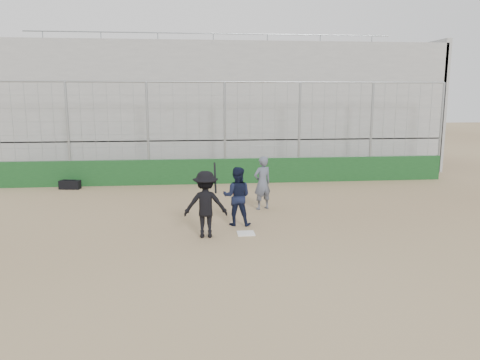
{
  "coord_description": "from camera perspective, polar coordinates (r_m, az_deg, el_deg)",
  "views": [
    {
      "loc": [
        -1.38,
        -11.46,
        3.53
      ],
      "look_at": [
        0.0,
        1.4,
        1.15
      ],
      "focal_mm": 35.0,
      "sensor_mm": 36.0,
      "label": 1
    }
  ],
  "objects": [
    {
      "name": "backstop",
      "position": [
        18.69,
        -1.84,
        2.5
      ],
      "size": [
        18.1,
        0.25,
        4.04
      ],
      "color": "#133C18",
      "rests_on": "ground"
    },
    {
      "name": "equipment_bag",
      "position": [
        18.78,
        -20.02,
        -0.54
      ],
      "size": [
        0.8,
        0.43,
        0.36
      ],
      "color": "black",
      "rests_on": "ground"
    },
    {
      "name": "umpire",
      "position": [
        14.46,
        2.74,
        -0.68
      ],
      "size": [
        0.72,
        0.62,
        1.49
      ],
      "primitive_type": "imported",
      "rotation": [
        0.0,
        0.0,
        3.58
      ],
      "color": "#505565",
      "rests_on": "ground"
    },
    {
      "name": "batter_at_plate",
      "position": [
        11.65,
        -4.21,
        -2.97
      ],
      "size": [
        1.11,
        0.77,
        1.83
      ],
      "color": "black",
      "rests_on": "ground"
    },
    {
      "name": "home_plate",
      "position": [
        12.07,
        0.72,
        -6.52
      ],
      "size": [
        0.44,
        0.44,
        0.02
      ],
      "primitive_type": "cube",
      "color": "white",
      "rests_on": "ground"
    },
    {
      "name": "catcher_crouched",
      "position": [
        12.7,
        -0.37,
        -3.17
      ],
      "size": [
        0.91,
        0.78,
        1.1
      ],
      "color": "black",
      "rests_on": "ground"
    },
    {
      "name": "bleachers",
      "position": [
        23.46,
        -2.79,
        8.92
      ],
      "size": [
        20.25,
        6.7,
        6.98
      ],
      "color": "gray",
      "rests_on": "ground"
    },
    {
      "name": "ground",
      "position": [
        12.07,
        0.72,
        -6.58
      ],
      "size": [
        90.0,
        90.0,
        0.0
      ],
      "primitive_type": "plane",
      "color": "brown",
      "rests_on": "ground"
    }
  ]
}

